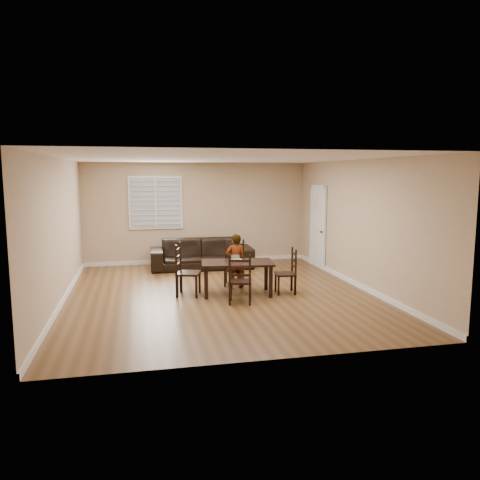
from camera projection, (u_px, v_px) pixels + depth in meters
name	position (u px, v px, depth m)	size (l,w,h in m)	color
ground	(220.00, 294.00, 9.45)	(7.00, 7.00, 0.00)	brown
room	(219.00, 204.00, 9.37)	(6.04, 7.04, 2.72)	tan
dining_table	(237.00, 266.00, 9.33)	(1.50, 0.97, 0.66)	black
chair_near	(235.00, 264.00, 10.25)	(0.53, 0.51, 0.98)	black
chair_far	(240.00, 282.00, 8.60)	(0.51, 0.49, 0.95)	black
chair_left	(182.00, 272.00, 9.26)	(0.55, 0.57, 1.04)	black
chair_right	(291.00, 273.00, 9.44)	(0.43, 0.46, 0.92)	black
child	(235.00, 261.00, 9.83)	(0.42, 0.28, 1.15)	gray
napkin	(237.00, 260.00, 9.47)	(0.27, 0.27, 0.00)	beige
donut	(238.00, 259.00, 9.47)	(0.09, 0.09, 0.03)	#BA7542
sofa	(202.00, 254.00, 11.96)	(2.58, 1.01, 0.75)	black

